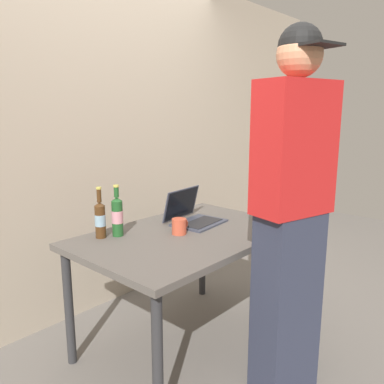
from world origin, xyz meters
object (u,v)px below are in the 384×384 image
(laptop, at_px, (193,216))
(person_figure, at_px, (291,215))
(beer_bottle_amber, at_px, (100,219))
(coffee_mug, at_px, (179,226))
(beer_bottle_brown, at_px, (117,215))

(laptop, distance_m, person_figure, 0.83)
(person_figure, bearing_deg, laptop, 79.28)
(beer_bottle_amber, height_order, coffee_mug, beer_bottle_amber)
(laptop, relative_size, beer_bottle_amber, 1.21)
(beer_bottle_brown, xyz_separation_m, beer_bottle_amber, (-0.09, 0.05, -0.01))
(beer_bottle_brown, height_order, person_figure, person_figure)
(beer_bottle_brown, distance_m, coffee_mug, 0.38)
(beer_bottle_amber, relative_size, coffee_mug, 2.47)
(beer_bottle_amber, distance_m, person_figure, 1.10)
(beer_bottle_brown, xyz_separation_m, person_figure, (0.36, -0.95, 0.10))
(laptop, bearing_deg, beer_bottle_amber, 162.32)
(person_figure, bearing_deg, coffee_mug, 97.41)
(laptop, height_order, beer_bottle_brown, beer_bottle_brown)
(laptop, height_order, beer_bottle_amber, beer_bottle_amber)
(beer_bottle_brown, relative_size, person_figure, 0.17)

